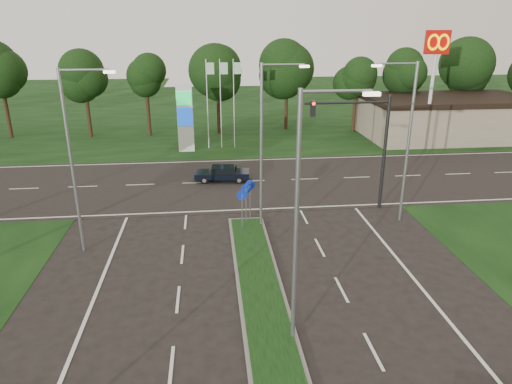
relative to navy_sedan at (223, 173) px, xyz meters
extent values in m
cube|color=black|center=(1.07, 30.67, -0.58)|extent=(160.00, 50.00, 0.02)
cube|color=black|center=(1.07, -0.33, -0.58)|extent=(160.00, 12.00, 0.02)
cube|color=slate|center=(1.07, -20.33, -0.52)|extent=(2.00, 26.00, 0.12)
cube|color=gray|center=(23.07, 11.67, 1.42)|extent=(16.00, 9.00, 4.00)
cylinder|color=gray|center=(1.87, -18.33, 3.92)|extent=(0.16, 0.16, 9.00)
cylinder|color=gray|center=(2.97, -18.33, 8.32)|extent=(2.20, 0.10, 0.10)
cube|color=#FFF2CC|center=(4.07, -18.33, 8.22)|extent=(0.50, 0.22, 0.12)
cylinder|color=gray|center=(1.87, -8.33, 3.92)|extent=(0.16, 0.16, 9.00)
cylinder|color=gray|center=(2.97, -8.33, 8.32)|extent=(2.20, 0.10, 0.10)
cube|color=#FFF2CC|center=(4.07, -8.33, 8.22)|extent=(0.50, 0.22, 0.12)
cylinder|color=gray|center=(-7.43, -10.33, 3.92)|extent=(0.16, 0.16, 9.00)
cylinder|color=gray|center=(-6.33, -10.33, 8.32)|extent=(2.20, 0.10, 0.10)
cube|color=#FFF2CC|center=(-5.23, -10.33, 8.22)|extent=(0.50, 0.22, 0.12)
cylinder|color=gray|center=(10.07, -8.33, 3.92)|extent=(0.16, 0.16, 9.00)
cylinder|color=gray|center=(8.97, -8.33, 8.32)|extent=(2.20, 0.10, 0.10)
cube|color=#FFF2CC|center=(7.87, -8.33, 8.22)|extent=(0.50, 0.22, 0.12)
cylinder|color=black|center=(9.57, -6.33, 2.92)|extent=(0.20, 0.20, 7.00)
cylinder|color=black|center=(7.07, -6.33, 6.02)|extent=(5.00, 0.14, 0.14)
cube|color=black|center=(5.07, -6.33, 5.72)|extent=(0.28, 0.28, 0.90)
sphere|color=#FF190C|center=(5.07, -6.51, 6.02)|extent=(0.20, 0.20, 0.20)
cylinder|color=gray|center=(0.77, -8.83, 0.52)|extent=(0.06, 0.06, 2.20)
cylinder|color=#0C26A5|center=(0.77, -8.83, 1.52)|extent=(0.56, 0.04, 0.56)
cylinder|color=gray|center=(1.07, -7.83, 0.52)|extent=(0.06, 0.06, 2.20)
cylinder|color=#0C26A5|center=(1.07, -7.83, 1.52)|extent=(0.56, 0.04, 0.56)
cylinder|color=gray|center=(1.37, -7.13, 0.52)|extent=(0.06, 0.06, 2.20)
cylinder|color=#0C26A5|center=(1.37, -7.13, 1.52)|extent=(0.56, 0.04, 0.56)
cube|color=silver|center=(-2.93, 8.67, 2.42)|extent=(1.40, 0.30, 6.00)
cube|color=#0CA53F|center=(-2.93, 8.49, 4.22)|extent=(1.30, 0.08, 1.20)
cube|color=#0C3FBF|center=(-2.93, 8.49, 2.62)|extent=(1.30, 0.08, 1.60)
cylinder|color=silver|center=(-0.93, 9.67, 3.42)|extent=(0.08, 0.08, 8.00)
cube|color=#B2D8B2|center=(-0.58, 9.67, 6.62)|extent=(0.70, 0.02, 1.00)
cylinder|color=silver|center=(0.27, 9.67, 3.42)|extent=(0.08, 0.08, 8.00)
cube|color=#B2D8B2|center=(0.62, 9.67, 6.62)|extent=(0.70, 0.02, 1.00)
cylinder|color=silver|center=(1.47, 9.67, 3.42)|extent=(0.08, 0.08, 8.00)
cube|color=#B2D8B2|center=(1.82, 9.67, 6.62)|extent=(0.70, 0.02, 1.00)
cylinder|color=silver|center=(19.07, 7.67, 4.42)|extent=(0.30, 0.30, 10.00)
cube|color=#BF0C07|center=(19.07, 7.67, 8.82)|extent=(2.20, 0.35, 2.00)
torus|color=#FFC600|center=(18.62, 7.45, 8.82)|extent=(1.06, 0.16, 1.06)
torus|color=#FFC600|center=(19.52, 7.45, 8.82)|extent=(1.06, 0.16, 1.06)
cylinder|color=black|center=(1.07, 15.67, 1.62)|extent=(0.36, 0.36, 4.40)
sphere|color=black|center=(1.07, 15.67, 5.92)|extent=(6.00, 6.00, 6.00)
sphere|color=black|center=(1.37, 15.47, 6.92)|extent=(4.80, 4.80, 4.80)
cube|color=black|center=(-0.02, 0.00, -0.09)|extent=(4.06, 1.97, 0.40)
cube|color=black|center=(0.06, -0.01, 0.29)|extent=(1.85, 1.52, 0.37)
cube|color=black|center=(0.06, -0.01, 0.48)|extent=(1.53, 1.41, 0.04)
cylinder|color=black|center=(-1.34, -0.60, -0.30)|extent=(0.57, 0.23, 0.55)
cylinder|color=black|center=(-1.20, 0.84, -0.30)|extent=(0.57, 0.23, 0.55)
cylinder|color=black|center=(1.16, -0.84, -0.30)|extent=(0.57, 0.23, 0.55)
cylinder|color=black|center=(1.30, 0.60, -0.30)|extent=(0.57, 0.23, 0.55)
camera|label=1|loc=(-0.91, -31.91, 10.17)|focal=32.00mm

